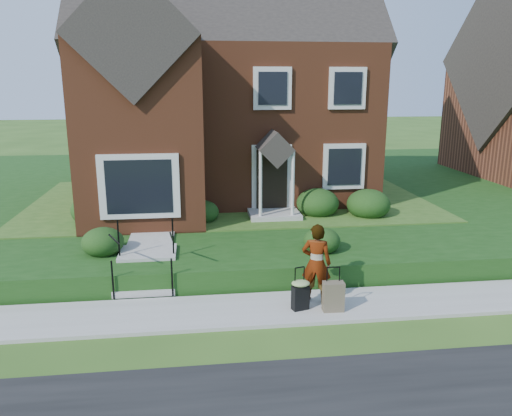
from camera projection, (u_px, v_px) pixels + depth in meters
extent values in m
plane|color=#2D5119|center=(258.00, 311.00, 10.73)|extent=(120.00, 120.00, 0.00)
cube|color=#9E9B93|center=(258.00, 310.00, 10.72)|extent=(60.00, 1.60, 0.08)
cube|color=#163C10|center=(318.00, 189.00, 21.62)|extent=(44.00, 20.00, 0.60)
cube|color=#9E9B93|center=(156.00, 224.00, 15.08)|extent=(1.20, 6.00, 0.06)
cube|color=brown|center=(226.00, 121.00, 19.54)|extent=(10.00, 8.00, 5.40)
cube|color=brown|center=(141.00, 135.00, 14.59)|extent=(3.60, 2.40, 5.40)
cube|color=beige|center=(140.00, 186.00, 13.80)|extent=(2.20, 0.30, 1.80)
cube|color=black|center=(272.00, 182.00, 16.18)|extent=(1.00, 0.12, 2.10)
cube|color=black|center=(344.00, 166.00, 16.37)|extent=(1.40, 0.10, 1.50)
cube|color=#9E9B93|center=(144.00, 292.00, 11.35)|extent=(1.40, 0.30, 0.15)
cube|color=#9E9B93|center=(145.00, 280.00, 11.60)|extent=(1.40, 0.30, 0.15)
cube|color=#9E9B93|center=(146.00, 270.00, 11.86)|extent=(1.40, 0.30, 0.15)
cube|color=#9E9B93|center=(147.00, 259.00, 12.11)|extent=(1.40, 0.30, 0.15)
cube|color=#9E9B93|center=(148.00, 252.00, 12.64)|extent=(1.40, 0.80, 0.15)
cylinder|color=black|center=(113.00, 280.00, 11.04)|extent=(0.04, 0.04, 0.90)
cylinder|color=black|center=(119.00, 238.00, 12.05)|extent=(0.04, 0.04, 0.90)
cylinder|color=black|center=(172.00, 277.00, 11.19)|extent=(0.04, 0.04, 0.90)
cylinder|color=black|center=(173.00, 236.00, 12.20)|extent=(0.04, 0.04, 0.90)
ellipsoid|color=black|center=(97.00, 206.00, 15.12)|extent=(1.56, 1.56, 1.09)
ellipsoid|color=black|center=(202.00, 210.00, 15.39)|extent=(1.04, 1.04, 0.73)
ellipsoid|color=black|center=(318.00, 200.00, 16.13)|extent=(1.37, 1.37, 0.96)
ellipsoid|color=black|center=(369.00, 201.00, 15.97)|extent=(1.39, 1.39, 0.97)
ellipsoid|color=black|center=(102.00, 239.00, 12.49)|extent=(1.05, 1.05, 0.73)
ellipsoid|color=black|center=(322.00, 238.00, 12.69)|extent=(0.94, 0.94, 0.66)
imported|color=#999999|center=(316.00, 263.00, 10.84)|extent=(0.75, 0.63, 1.77)
cube|color=black|center=(300.00, 298.00, 10.58)|extent=(0.39, 0.28, 0.53)
cylinder|color=black|center=(301.00, 268.00, 10.42)|extent=(0.21, 0.08, 0.03)
cylinder|color=black|center=(296.00, 277.00, 10.46)|extent=(0.02, 0.02, 0.40)
cylinder|color=black|center=(306.00, 277.00, 10.48)|extent=(0.02, 0.02, 0.40)
cylinder|color=black|center=(294.00, 308.00, 10.63)|extent=(0.05, 0.07, 0.06)
cylinder|color=black|center=(306.00, 307.00, 10.66)|extent=(0.05, 0.07, 0.06)
ellipsoid|color=#86A15C|center=(301.00, 283.00, 10.50)|extent=(0.46, 0.41, 0.12)
cube|color=brown|center=(333.00, 296.00, 10.51)|extent=(0.45, 0.26, 0.64)
cylinder|color=black|center=(334.00, 268.00, 10.36)|extent=(0.27, 0.04, 0.03)
cylinder|color=black|center=(328.00, 276.00, 10.38)|extent=(0.02, 0.02, 0.31)
cylinder|color=black|center=(340.00, 275.00, 10.41)|extent=(0.02, 0.02, 0.31)
cylinder|color=black|center=(326.00, 309.00, 10.56)|extent=(0.04, 0.06, 0.06)
cylinder|color=black|center=(340.00, 309.00, 10.60)|extent=(0.04, 0.06, 0.06)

